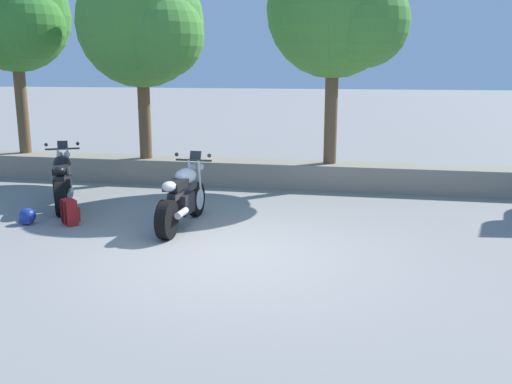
{
  "coord_description": "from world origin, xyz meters",
  "views": [
    {
      "loc": [
        1.83,
        -7.65,
        2.66
      ],
      "look_at": [
        0.11,
        1.2,
        0.65
      ],
      "focal_mm": 39.86,
      "sensor_mm": 36.0,
      "label": 1
    }
  ],
  "objects_px": {
    "rider_backpack": "(70,211)",
    "leafy_tree_mid_left": "(145,26)",
    "motorcycle_silver_centre": "(183,198)",
    "leafy_tree_mid_right": "(340,13)",
    "motorcycle_black_near_left": "(63,181)",
    "leafy_tree_far_left": "(17,19)",
    "rider_helmet": "(27,216)"
  },
  "relations": [
    {
      "from": "motorcycle_silver_centre",
      "to": "rider_backpack",
      "type": "relative_size",
      "value": 4.39
    },
    {
      "from": "leafy_tree_mid_right",
      "to": "leafy_tree_mid_left",
      "type": "bearing_deg",
      "value": -178.59
    },
    {
      "from": "rider_backpack",
      "to": "leafy_tree_mid_right",
      "type": "height_order",
      "value": "leafy_tree_mid_right"
    },
    {
      "from": "motorcycle_black_near_left",
      "to": "rider_helmet",
      "type": "relative_size",
      "value": 6.85
    },
    {
      "from": "leafy_tree_far_left",
      "to": "leafy_tree_mid_left",
      "type": "xyz_separation_m",
      "value": [
        3.27,
        -0.23,
        -0.22
      ]
    },
    {
      "from": "motorcycle_silver_centre",
      "to": "leafy_tree_far_left",
      "type": "height_order",
      "value": "leafy_tree_far_left"
    },
    {
      "from": "rider_backpack",
      "to": "rider_helmet",
      "type": "xyz_separation_m",
      "value": [
        -0.75,
        -0.1,
        -0.11
      ]
    },
    {
      "from": "motorcycle_black_near_left",
      "to": "leafy_tree_mid_right",
      "type": "height_order",
      "value": "leafy_tree_mid_right"
    },
    {
      "from": "motorcycle_silver_centre",
      "to": "rider_backpack",
      "type": "height_order",
      "value": "motorcycle_silver_centre"
    },
    {
      "from": "rider_helmet",
      "to": "leafy_tree_mid_right",
      "type": "height_order",
      "value": "leafy_tree_mid_right"
    },
    {
      "from": "motorcycle_black_near_left",
      "to": "leafy_tree_mid_left",
      "type": "bearing_deg",
      "value": 72.32
    },
    {
      "from": "motorcycle_black_near_left",
      "to": "motorcycle_silver_centre",
      "type": "distance_m",
      "value": 2.86
    },
    {
      "from": "motorcycle_silver_centre",
      "to": "leafy_tree_mid_left",
      "type": "relative_size",
      "value": 0.47
    },
    {
      "from": "leafy_tree_far_left",
      "to": "leafy_tree_mid_right",
      "type": "xyz_separation_m",
      "value": [
        7.52,
        -0.13,
        0.0
      ]
    },
    {
      "from": "motorcycle_silver_centre",
      "to": "leafy_tree_mid_right",
      "type": "relative_size",
      "value": 0.44
    },
    {
      "from": "rider_backpack",
      "to": "leafy_tree_mid_right",
      "type": "relative_size",
      "value": 0.1
    },
    {
      "from": "motorcycle_silver_centre",
      "to": "rider_helmet",
      "type": "bearing_deg",
      "value": -171.45
    },
    {
      "from": "motorcycle_black_near_left",
      "to": "rider_backpack",
      "type": "bearing_deg",
      "value": -56.74
    },
    {
      "from": "leafy_tree_far_left",
      "to": "motorcycle_black_near_left",
      "type": "bearing_deg",
      "value": -48.18
    },
    {
      "from": "motorcycle_black_near_left",
      "to": "rider_helmet",
      "type": "xyz_separation_m",
      "value": [
        0.04,
        -1.31,
        -0.35
      ]
    },
    {
      "from": "motorcycle_silver_centre",
      "to": "motorcycle_black_near_left",
      "type": "bearing_deg",
      "value": 161.48
    },
    {
      "from": "motorcycle_silver_centre",
      "to": "leafy_tree_mid_left",
      "type": "distance_m",
      "value": 4.95
    },
    {
      "from": "rider_backpack",
      "to": "leafy_tree_mid_left",
      "type": "distance_m",
      "value": 4.95
    },
    {
      "from": "motorcycle_silver_centre",
      "to": "rider_helmet",
      "type": "distance_m",
      "value": 2.72
    },
    {
      "from": "leafy_tree_far_left",
      "to": "motorcycle_silver_centre",
      "type": "bearing_deg",
      "value": -35.28
    },
    {
      "from": "leafy_tree_mid_left",
      "to": "motorcycle_black_near_left",
      "type": "bearing_deg",
      "value": -107.68
    },
    {
      "from": "leafy_tree_mid_left",
      "to": "leafy_tree_mid_right",
      "type": "height_order",
      "value": "leafy_tree_mid_right"
    },
    {
      "from": "rider_helmet",
      "to": "leafy_tree_far_left",
      "type": "distance_m",
      "value": 5.97
    },
    {
      "from": "motorcycle_silver_centre",
      "to": "leafy_tree_mid_right",
      "type": "bearing_deg",
      "value": 56.37
    },
    {
      "from": "rider_backpack",
      "to": "leafy_tree_mid_left",
      "type": "xyz_separation_m",
      "value": [
        0.01,
        3.72,
        3.26
      ]
    },
    {
      "from": "leafy_tree_mid_left",
      "to": "rider_backpack",
      "type": "bearing_deg",
      "value": -90.18
    },
    {
      "from": "motorcycle_silver_centre",
      "to": "leafy_tree_mid_right",
      "type": "xyz_separation_m",
      "value": [
        2.35,
        3.53,
        3.24
      ]
    }
  ]
}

